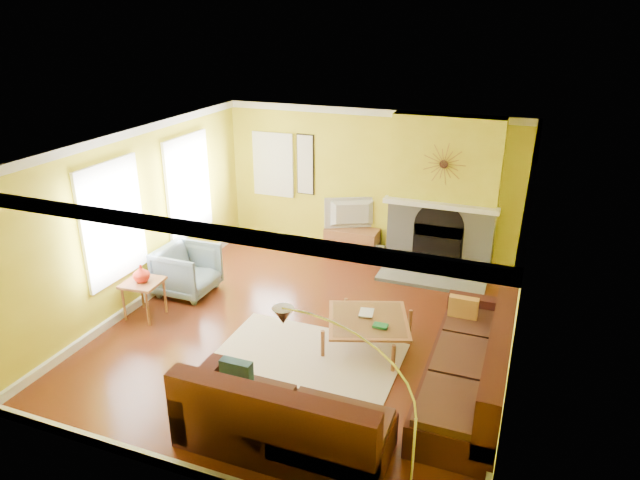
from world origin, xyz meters
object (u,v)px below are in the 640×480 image
at_px(sectional_sofa, 367,354).
at_px(coffee_table, 368,332).
at_px(arc_lamp, 353,423).
at_px(media_console, 352,243).
at_px(side_table, 145,299).
at_px(armchair, 187,270).

distance_m(sectional_sofa, coffee_table, 0.93).
bearing_deg(arc_lamp, media_console, 108.06).
distance_m(coffee_table, side_table, 3.35).
bearing_deg(coffee_table, media_console, 112.23).
height_order(coffee_table, side_table, side_table).
height_order(coffee_table, arc_lamp, arc_lamp).
height_order(media_console, side_table, side_table).
height_order(sectional_sofa, coffee_table, sectional_sofa).
relative_size(sectional_sofa, side_table, 6.06).
xyz_separation_m(side_table, arc_lamp, (3.98, -2.30, 0.70)).
bearing_deg(coffee_table, armchair, 171.47).
bearing_deg(media_console, armchair, -130.12).
distance_m(media_console, armchair, 3.10).
bearing_deg(sectional_sofa, media_console, 110.66).
bearing_deg(sectional_sofa, coffee_table, 105.32).
height_order(sectional_sofa, side_table, sectional_sofa).
bearing_deg(side_table, armchair, 79.60).
distance_m(armchair, side_table, 0.92).
distance_m(media_console, arc_lamp, 5.90).
bearing_deg(sectional_sofa, side_table, 172.83).
xyz_separation_m(coffee_table, media_console, (-1.16, 2.85, 0.06)).
bearing_deg(media_console, arc_lamp, -71.94).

